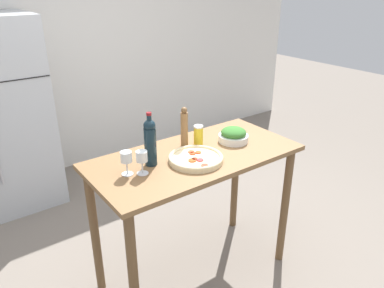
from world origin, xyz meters
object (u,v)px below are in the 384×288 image
(refrigerator, at_px, (9,114))
(wine_bottle, at_px, (150,141))
(homemade_pizza, at_px, (196,158))
(salt_canister, at_px, (198,135))
(wine_glass_far, at_px, (126,158))
(salad_bowl, at_px, (233,135))
(wine_glass_near, at_px, (142,158))
(pepper_mill, at_px, (184,128))

(refrigerator, relative_size, wine_bottle, 5.24)
(homemade_pizza, relative_size, salt_canister, 2.45)
(wine_bottle, bearing_deg, homemade_pizza, -26.97)
(wine_glass_far, xyz_separation_m, homemade_pizza, (0.41, -0.10, -0.08))
(salad_bowl, bearing_deg, salt_canister, 156.48)
(refrigerator, distance_m, wine_glass_near, 1.89)
(homemade_pizza, height_order, salt_canister, salt_canister)
(wine_glass_near, bearing_deg, wine_glass_far, 148.57)
(wine_glass_far, relative_size, homemade_pizza, 0.42)
(wine_bottle, relative_size, wine_glass_near, 2.33)
(salt_canister, bearing_deg, wine_bottle, -170.98)
(refrigerator, distance_m, pepper_mill, 1.85)
(homemade_pizza, bearing_deg, refrigerator, 109.29)
(wine_glass_far, xyz_separation_m, salt_canister, (0.57, 0.09, -0.03))
(salt_canister, bearing_deg, wine_glass_near, -164.98)
(homemade_pizza, bearing_deg, wine_bottle, 153.03)
(salad_bowl, bearing_deg, pepper_mill, 156.25)
(refrigerator, height_order, salad_bowl, refrigerator)
(pepper_mill, height_order, homemade_pizza, pepper_mill)
(pepper_mill, xyz_separation_m, salt_canister, (0.09, -0.04, -0.06))
(wine_glass_far, bearing_deg, wine_bottle, 8.49)
(wine_glass_far, distance_m, salad_bowl, 0.80)
(wine_glass_far, height_order, salt_canister, wine_glass_far)
(wine_glass_near, height_order, salad_bowl, wine_glass_near)
(wine_glass_near, xyz_separation_m, homemade_pizza, (0.34, -0.05, -0.08))
(pepper_mill, bearing_deg, salt_canister, -24.33)
(wine_glass_near, xyz_separation_m, salad_bowl, (0.72, 0.04, -0.05))
(pepper_mill, xyz_separation_m, homemade_pizza, (-0.07, -0.22, -0.11))
(wine_bottle, distance_m, salad_bowl, 0.63)
(wine_glass_near, relative_size, wine_glass_far, 1.00)
(wine_bottle, relative_size, wine_glass_far, 2.33)
(pepper_mill, xyz_separation_m, salad_bowl, (0.31, -0.14, -0.09))
(pepper_mill, distance_m, homemade_pizza, 0.26)
(refrigerator, distance_m, wine_glass_far, 1.83)
(wine_bottle, bearing_deg, pepper_mill, 18.04)
(wine_bottle, xyz_separation_m, homemade_pizza, (0.24, -0.12, -0.13))
(refrigerator, bearing_deg, wine_glass_near, -79.97)
(salad_bowl, height_order, salt_canister, salt_canister)
(refrigerator, xyz_separation_m, salad_bowl, (1.05, -1.81, 0.14))
(refrigerator, xyz_separation_m, pepper_mill, (0.74, -1.68, 0.23))
(pepper_mill, bearing_deg, wine_bottle, -161.96)
(wine_bottle, xyz_separation_m, wine_glass_near, (-0.10, -0.07, -0.05))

